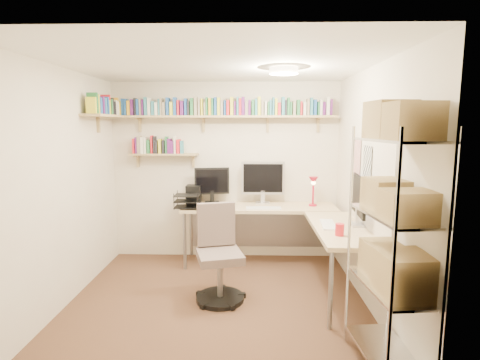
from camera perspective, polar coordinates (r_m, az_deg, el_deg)
name	(u,v)px	position (r m, az deg, el deg)	size (l,w,h in m)	color
ground	(217,302)	(4.27, -3.53, -18.11)	(3.20, 3.20, 0.00)	#4B2B20
room_shell	(216,160)	(3.84, -3.66, 3.04)	(3.24, 3.04, 2.52)	beige
wall_shelves	(192,116)	(5.17, -7.26, 9.66)	(3.12, 1.09, 0.80)	tan
corner_desk	(268,211)	(4.89, 4.27, -4.71)	(2.35, 2.11, 1.41)	beige
office_chair	(219,260)	(4.20, -3.25, -12.06)	(0.57, 0.58, 1.05)	black
wire_rack	(396,209)	(2.97, 22.66, -4.04)	(0.47, 0.85, 2.08)	silver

